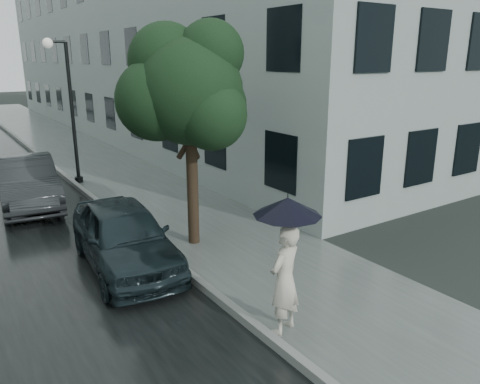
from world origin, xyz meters
TOP-DOWN VIEW (x-y plane):
  - ground at (0.00, 0.00)m, footprint 120.00×120.00m
  - sidewalk at (0.25, 12.00)m, footprint 3.50×60.00m
  - kerb_near at (-1.57, 12.00)m, footprint 0.15×60.00m
  - building_near at (5.47, 19.50)m, footprint 7.02×36.00m
  - pedestrian at (-1.20, -1.00)m, footprint 0.75×0.62m
  - umbrella at (-1.16, -0.98)m, footprint 1.22×1.22m
  - street_tree at (-0.60, 3.16)m, footprint 3.02×2.75m
  - lamp_post at (-1.47, 10.15)m, footprint 0.85×0.32m
  - car_near at (-2.41, 2.67)m, footprint 1.94×4.10m
  - car_far at (-3.26, 8.22)m, footprint 1.89×4.43m

SIDE VIEW (x-z plane):
  - ground at x=0.00m, z-range 0.00..0.00m
  - sidewalk at x=0.25m, z-range 0.00..0.01m
  - kerb_near at x=-1.57m, z-range 0.00..0.15m
  - car_near at x=-2.41m, z-range 0.01..1.36m
  - car_far at x=-3.26m, z-range 0.01..1.43m
  - pedestrian at x=-1.20m, z-range 0.01..1.78m
  - umbrella at x=-1.16m, z-range 1.41..2.73m
  - lamp_post at x=-1.47m, z-range 0.36..5.14m
  - street_tree at x=-0.60m, z-range 1.01..6.01m
  - building_near at x=5.47m, z-range 0.00..9.00m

